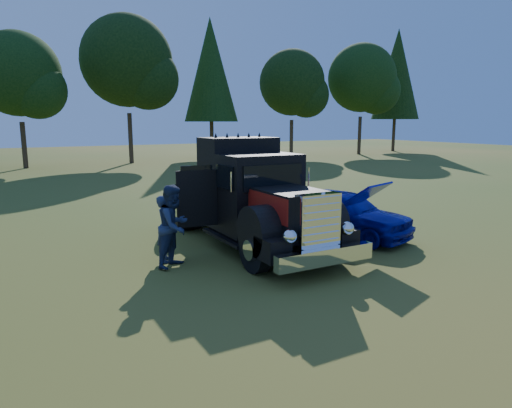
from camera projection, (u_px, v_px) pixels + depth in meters
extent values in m
plane|color=#2C5218|center=(277.00, 272.00, 10.61)|extent=(120.00, 120.00, 0.00)
cylinder|color=#2D2116|center=(24.00, 145.00, 33.83)|extent=(0.36, 0.36, 3.42)
sphere|color=black|center=(18.00, 74.00, 32.92)|extent=(6.08, 6.08, 6.08)
sphere|color=black|center=(37.00, 90.00, 33.01)|extent=(4.18, 4.18, 4.18)
cylinder|color=#2D2116|center=(131.00, 138.00, 38.00)|extent=(0.36, 0.36, 4.14)
sphere|color=black|center=(127.00, 61.00, 36.89)|extent=(7.36, 7.36, 7.36)
sphere|color=black|center=(147.00, 78.00, 36.99)|extent=(5.06, 5.06, 5.06)
cylinder|color=#2D2116|center=(212.00, 134.00, 43.05)|extent=(0.36, 0.36, 4.50)
cone|color=black|center=(211.00, 70.00, 42.00)|extent=(5.00, 5.00, 9.38)
cylinder|color=#2D2116|center=(291.00, 138.00, 45.63)|extent=(0.36, 0.36, 3.60)
sphere|color=black|center=(292.00, 83.00, 44.67)|extent=(6.40, 6.40, 6.40)
sphere|color=black|center=(307.00, 95.00, 44.76)|extent=(4.40, 4.40, 4.40)
cylinder|color=#2D2116|center=(359.00, 135.00, 48.54)|extent=(0.36, 0.36, 3.96)
sphere|color=black|center=(362.00, 78.00, 47.48)|extent=(7.04, 7.04, 7.04)
sphere|color=black|center=(377.00, 91.00, 47.58)|extent=(4.84, 4.84, 4.84)
cylinder|color=#2D2116|center=(394.00, 130.00, 53.50)|extent=(0.36, 0.36, 4.86)
cone|color=black|center=(397.00, 74.00, 52.37)|extent=(5.40, 5.40, 10.12)
cylinder|color=black|center=(255.00, 249.00, 10.49)|extent=(0.32, 1.10, 1.10)
cylinder|color=black|center=(328.00, 238.00, 11.49)|extent=(0.32, 1.10, 1.10)
cylinder|color=black|center=(184.00, 213.00, 14.63)|extent=(0.32, 1.10, 1.10)
cylinder|color=black|center=(242.00, 207.00, 15.63)|extent=(0.32, 1.10, 1.10)
cylinder|color=black|center=(193.00, 212.00, 14.79)|extent=(0.32, 1.10, 1.10)
cylinder|color=black|center=(233.00, 208.00, 15.47)|extent=(0.32, 1.10, 1.10)
cube|color=black|center=(244.00, 221.00, 13.22)|extent=(1.60, 6.40, 0.28)
cube|color=white|center=(325.00, 257.00, 9.92)|extent=(2.50, 0.22, 0.36)
cube|color=white|center=(318.00, 223.00, 10.05)|extent=(1.05, 0.30, 1.30)
cube|color=black|center=(292.00, 212.00, 10.95)|extent=(1.35, 1.80, 1.10)
cube|color=maroon|center=(267.00, 207.00, 10.58)|extent=(0.02, 1.80, 0.60)
cube|color=maroon|center=(315.00, 202.00, 11.24)|extent=(0.02, 1.80, 0.60)
cylinder|color=black|center=(259.00, 232.00, 10.47)|extent=(0.55, 1.24, 1.24)
cylinder|color=black|center=(326.00, 223.00, 11.37)|extent=(0.55, 1.24, 1.24)
sphere|color=white|center=(290.00, 237.00, 9.65)|extent=(0.32, 0.32, 0.32)
sphere|color=white|center=(347.00, 228.00, 10.39)|extent=(0.32, 0.32, 0.32)
cube|color=black|center=(260.00, 193.00, 12.24)|extent=(2.05, 1.30, 2.10)
cube|color=black|center=(273.00, 178.00, 11.57)|extent=(1.70, 0.05, 0.65)
cube|color=black|center=(238.00, 181.00, 13.32)|extent=(2.05, 1.30, 2.50)
cube|color=black|center=(216.00, 199.00, 14.89)|extent=(2.00, 2.00, 0.35)
cube|color=black|center=(197.00, 199.00, 12.01)|extent=(1.10, 0.19, 1.50)
cube|color=maroon|center=(196.00, 204.00, 12.08)|extent=(0.85, 0.12, 0.75)
imported|color=#062192|center=(341.00, 213.00, 13.78)|extent=(3.04, 4.62, 1.46)
cube|color=#062192|center=(365.00, 195.00, 11.99)|extent=(1.53, 1.31, 0.67)
imported|color=#1D2C45|center=(165.00, 229.00, 11.28)|extent=(0.62, 0.72, 1.67)
imported|color=#1D2D45|center=(174.00, 226.00, 10.88)|extent=(1.22, 1.18, 1.99)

